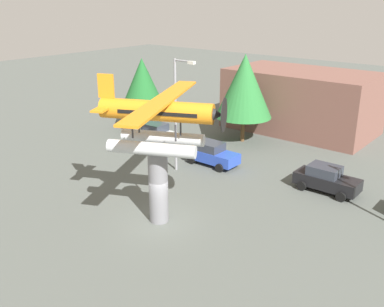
% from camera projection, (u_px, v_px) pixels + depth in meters
% --- Properties ---
extents(ground_plane, '(140.00, 140.00, 0.00)m').
position_uv_depth(ground_plane, '(159.00, 220.00, 25.47)').
color(ground_plane, '#515651').
extents(display_pedestal, '(1.10, 1.10, 4.40)m').
position_uv_depth(display_pedestal, '(158.00, 186.00, 24.72)').
color(display_pedestal, slate).
rests_on(display_pedestal, ground).
extents(floatplane_monument, '(7.14, 9.85, 4.00)m').
position_uv_depth(floatplane_monument, '(159.00, 120.00, 23.38)').
color(floatplane_monument, silver).
rests_on(floatplane_monument, display_pedestal).
extents(car_near_silver, '(4.20, 2.02, 1.76)m').
position_uv_depth(car_near_silver, '(157.00, 133.00, 38.60)').
color(car_near_silver, silver).
rests_on(car_near_silver, ground).
extents(car_mid_blue, '(4.20, 2.02, 1.76)m').
position_uv_depth(car_mid_blue, '(212.00, 154.00, 33.65)').
color(car_mid_blue, '#2847B7').
rests_on(car_mid_blue, ground).
extents(car_far_black, '(4.20, 2.02, 1.76)m').
position_uv_depth(car_far_black, '(326.00, 179.00, 28.99)').
color(car_far_black, black).
rests_on(car_far_black, ground).
extents(streetlight_primary, '(1.84, 0.28, 8.25)m').
position_uv_depth(streetlight_primary, '(177.00, 108.00, 31.18)').
color(streetlight_primary, gray).
rests_on(streetlight_primary, ground).
extents(storefront_building, '(13.56, 7.72, 5.73)m').
position_uv_depth(storefront_building, '(301.00, 101.00, 41.76)').
color(storefront_building, brown).
rests_on(storefront_building, ground).
extents(tree_west, '(4.56, 4.56, 6.84)m').
position_uv_depth(tree_west, '(142.00, 85.00, 41.67)').
color(tree_west, brown).
rests_on(tree_west, ground).
extents(tree_east, '(4.92, 4.92, 7.73)m').
position_uv_depth(tree_east, '(244.00, 86.00, 37.68)').
color(tree_east, brown).
rests_on(tree_east, ground).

